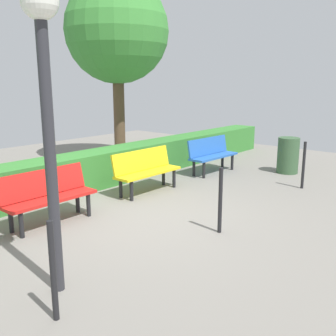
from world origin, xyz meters
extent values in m
plane|color=gray|center=(0.00, 0.00, 0.00)|extent=(16.36, 16.36, 0.00)
cube|color=blue|center=(-3.44, -0.81, 0.41)|extent=(1.50, 0.48, 0.05)
cube|color=blue|center=(-3.45, -1.00, 0.65)|extent=(1.49, 0.17, 0.42)
cylinder|color=black|center=(-4.03, -0.63, 0.20)|extent=(0.07, 0.07, 0.39)
cylinder|color=black|center=(-4.04, -0.93, 0.20)|extent=(0.07, 0.07, 0.39)
cylinder|color=black|center=(-2.84, -0.68, 0.20)|extent=(0.07, 0.07, 0.39)
cylinder|color=black|center=(-2.85, -0.98, 0.20)|extent=(0.07, 0.07, 0.39)
cube|color=yellow|center=(-1.15, -0.86, 0.41)|extent=(1.56, 0.44, 0.05)
cube|color=yellow|center=(-1.15, -1.05, 0.65)|extent=(1.55, 0.14, 0.42)
cylinder|color=black|center=(-1.77, -0.70, 0.20)|extent=(0.07, 0.07, 0.39)
cylinder|color=black|center=(-1.77, -1.00, 0.20)|extent=(0.07, 0.07, 0.39)
cylinder|color=black|center=(-0.52, -0.72, 0.20)|extent=(0.07, 0.07, 0.39)
cylinder|color=black|center=(-0.52, -1.02, 0.20)|extent=(0.07, 0.07, 0.39)
cube|color=red|center=(1.15, -0.81, 0.41)|extent=(1.51, 0.42, 0.05)
cube|color=red|center=(1.15, -1.00, 0.65)|extent=(1.51, 0.14, 0.42)
cylinder|color=black|center=(0.55, -0.66, 0.20)|extent=(0.07, 0.07, 0.39)
cylinder|color=black|center=(0.55, -0.96, 0.20)|extent=(0.07, 0.07, 0.39)
cylinder|color=black|center=(1.76, -0.66, 0.20)|extent=(0.07, 0.07, 0.39)
cylinder|color=black|center=(1.76, -0.96, 0.20)|extent=(0.07, 0.07, 0.39)
cube|color=#387F33|center=(-1.04, -2.08, 0.38)|extent=(12.36, 0.73, 0.75)
cylinder|color=brown|center=(-2.98, -3.68, 1.35)|extent=(0.31, 0.31, 2.70)
sphere|color=#3D8C38|center=(-2.98, -3.68, 3.53)|extent=(2.78, 2.78, 2.78)
cylinder|color=black|center=(-3.48, 1.42, 0.50)|extent=(0.06, 0.06, 1.00)
cylinder|color=black|center=(-0.28, 1.42, 0.50)|extent=(0.06, 0.06, 1.00)
cylinder|color=black|center=(2.58, 1.42, 0.50)|extent=(0.06, 0.06, 1.00)
cylinder|color=#2D2D33|center=(2.24, 0.97, 1.41)|extent=(0.12, 0.12, 2.81)
sphere|color=white|center=(2.24, 0.97, 2.96)|extent=(0.36, 0.36, 0.36)
cylinder|color=#385938|center=(-4.63, 0.58, 0.44)|extent=(0.51, 0.51, 0.88)
camera|label=1|loc=(4.39, 4.36, 2.24)|focal=41.30mm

